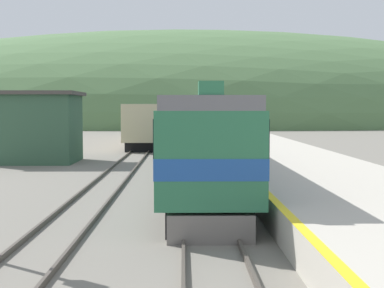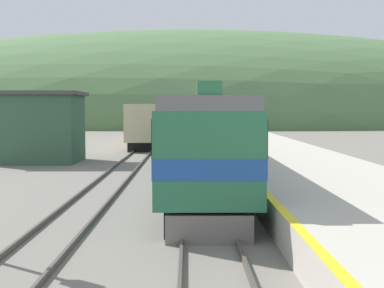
{
  "view_description": "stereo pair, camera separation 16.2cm",
  "coord_description": "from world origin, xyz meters",
  "px_view_note": "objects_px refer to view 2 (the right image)",
  "views": [
    {
      "loc": [
        -0.71,
        5.43,
        3.51
      ],
      "look_at": [
        -0.41,
        23.93,
        2.28
      ],
      "focal_mm": 50.0,
      "sensor_mm": 36.0,
      "label": 1
    },
    {
      "loc": [
        -0.55,
        5.42,
        3.51
      ],
      "look_at": [
        -0.41,
        23.93,
        2.28
      ],
      "focal_mm": 50.0,
      "sensor_mm": 36.0,
      "label": 2
    }
  ],
  "objects_px": {
    "siding_train": "(154,123)",
    "carriage_third": "(192,119)",
    "carriage_second": "(194,125)",
    "express_train_lead_car": "(201,141)"
  },
  "relations": [
    {
      "from": "express_train_lead_car",
      "to": "carriage_third",
      "type": "relative_size",
      "value": 0.88
    },
    {
      "from": "express_train_lead_car",
      "to": "carriage_second",
      "type": "xyz_separation_m",
      "value": [
        0.0,
        22.57,
        -0.01
      ]
    },
    {
      "from": "siding_train",
      "to": "carriage_third",
      "type": "bearing_deg",
      "value": 71.14
    },
    {
      "from": "carriage_third",
      "to": "siding_train",
      "type": "bearing_deg",
      "value": -108.86
    },
    {
      "from": "carriage_third",
      "to": "express_train_lead_car",
      "type": "bearing_deg",
      "value": -90.0
    },
    {
      "from": "express_train_lead_car",
      "to": "carriage_third",
      "type": "distance_m",
      "value": 46.32
    },
    {
      "from": "carriage_second",
      "to": "siding_train",
      "type": "relative_size",
      "value": 0.76
    },
    {
      "from": "siding_train",
      "to": "express_train_lead_car",
      "type": "bearing_deg",
      "value": -82.97
    },
    {
      "from": "carriage_second",
      "to": "carriage_third",
      "type": "relative_size",
      "value": 1.0
    },
    {
      "from": "carriage_third",
      "to": "siding_train",
      "type": "distance_m",
      "value": 12.99
    }
  ]
}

